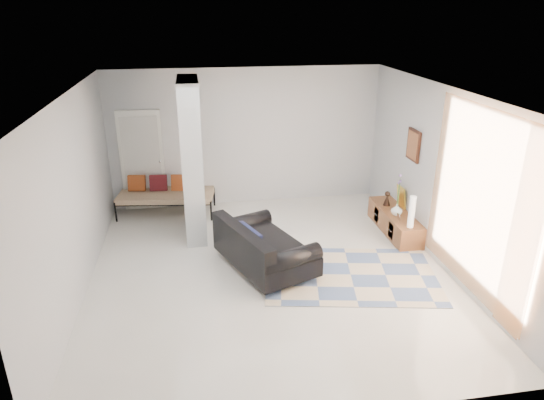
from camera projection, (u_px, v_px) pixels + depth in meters
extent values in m
plane|color=beige|center=(269.00, 271.00, 7.68)|extent=(6.00, 6.00, 0.00)
plane|color=white|center=(268.00, 93.00, 6.63)|extent=(6.00, 6.00, 0.00)
plane|color=silver|center=(246.00, 137.00, 9.90)|extent=(6.00, 0.00, 6.00)
plane|color=silver|center=(320.00, 303.00, 4.41)|extent=(6.00, 0.00, 6.00)
plane|color=silver|center=(74.00, 200.00, 6.74)|extent=(0.00, 6.00, 6.00)
plane|color=silver|center=(442.00, 178.00, 7.56)|extent=(0.00, 6.00, 6.00)
cube|color=#B4BBBC|center=(192.00, 160.00, 8.45)|extent=(0.35, 1.20, 2.80)
cube|color=white|center=(142.00, 161.00, 9.69)|extent=(0.85, 0.06, 2.04)
plane|color=orange|center=(479.00, 203.00, 6.48)|extent=(0.00, 2.55, 2.55)
cube|color=#3A1A0F|center=(414.00, 145.00, 8.43)|extent=(0.04, 0.45, 0.55)
cube|color=brown|center=(395.00, 222.00, 8.94)|extent=(0.45, 1.61, 0.40)
cube|color=#3A1A0F|center=(391.00, 231.00, 8.58)|extent=(0.02, 0.21, 0.28)
cube|color=#3A1A0F|center=(377.00, 215.00, 9.23)|extent=(0.02, 0.21, 0.28)
cube|color=yellow|center=(401.00, 197.00, 9.02)|extent=(0.09, 0.32, 0.40)
cube|color=silver|center=(399.00, 217.00, 8.50)|extent=(0.04, 0.10, 0.12)
cylinder|color=silver|center=(267.00, 292.00, 7.01)|extent=(0.05, 0.05, 0.10)
cylinder|color=silver|center=(222.00, 252.00, 8.17)|extent=(0.05, 0.05, 0.10)
cylinder|color=silver|center=(313.00, 277.00, 7.41)|extent=(0.05, 0.05, 0.10)
cylinder|color=silver|center=(264.00, 240.00, 8.57)|extent=(0.05, 0.05, 0.10)
cube|color=black|center=(265.00, 253.00, 7.72)|extent=(1.59, 1.96, 0.30)
cube|color=black|center=(242.00, 240.00, 7.39)|extent=(0.82, 1.66, 0.36)
cylinder|color=black|center=(291.00, 259.00, 7.05)|extent=(1.01, 0.62, 0.28)
cylinder|color=black|center=(243.00, 223.00, 8.21)|extent=(1.01, 0.62, 0.28)
cube|color=black|center=(249.00, 237.00, 7.44)|extent=(0.36, 0.63, 0.31)
cylinder|color=black|center=(116.00, 212.00, 9.35)|extent=(0.04, 0.04, 0.40)
cylinder|color=black|center=(211.00, 211.00, 9.40)|extent=(0.04, 0.04, 0.40)
cylinder|color=black|center=(126.00, 198.00, 10.06)|extent=(0.04, 0.04, 0.40)
cylinder|color=black|center=(214.00, 197.00, 10.11)|extent=(0.04, 0.04, 0.40)
cube|color=beige|center=(166.00, 196.00, 9.66)|extent=(1.94, 1.02, 0.12)
cube|color=#9A431C|center=(137.00, 183.00, 9.70)|extent=(0.36, 0.21, 0.33)
cube|color=#57151A|center=(158.00, 183.00, 9.71)|extent=(0.36, 0.21, 0.33)
cube|color=#9A431C|center=(180.00, 183.00, 9.73)|extent=(0.36, 0.21, 0.33)
cube|color=#C4B395|center=(351.00, 275.00, 7.55)|extent=(2.90, 2.20, 0.01)
cylinder|color=silver|center=(412.00, 212.00, 8.15)|extent=(0.10, 0.10, 0.56)
imported|color=white|center=(397.00, 210.00, 8.69)|extent=(0.20, 0.20, 0.21)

